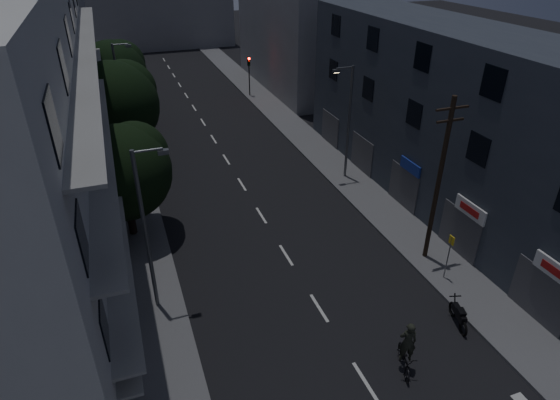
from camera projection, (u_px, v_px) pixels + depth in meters
ground at (225, 157)px, 37.45m from camera, size 160.00×160.00×0.00m
sidewalk_left at (128, 170)px, 35.19m from camera, size 3.00×90.00×0.15m
sidewalk_right at (311, 144)px, 39.63m from camera, size 3.00×90.00×0.15m
lane_markings at (208, 130)px, 42.55m from camera, size 0.15×60.50×0.01m
building_left at (29, 120)px, 24.73m from camera, size 7.00×36.00×14.00m
building_right at (449, 118)px, 29.29m from camera, size 6.19×28.00×11.00m
building_far_left at (55, 17)px, 48.73m from camera, size 6.00×20.00×16.00m
building_far_right at (290, 28)px, 51.67m from camera, size 6.00×20.00×13.00m
building_far_end at (151, 13)px, 71.73m from camera, size 24.00×8.00×10.00m
tree_near at (123, 169)px, 25.72m from camera, size 5.39×5.39×6.65m
tree_mid at (115, 102)px, 33.59m from camera, size 6.36×6.36×7.83m
tree_far at (113, 72)px, 41.96m from camera, size 6.00×6.00×7.42m
traffic_signal_far_right at (249, 68)px, 49.85m from camera, size 0.28×0.37×4.10m
traffic_signal_far_left at (120, 82)px, 45.31m from camera, size 0.28×0.37×4.10m
street_lamp_left_near at (147, 225)px, 20.19m from camera, size 1.51×0.25×8.00m
street_lamp_right at (348, 118)px, 32.00m from camera, size 1.51×0.25×8.00m
street_lamp_left_far at (121, 88)px, 38.10m from camera, size 1.51×0.25×8.00m
utility_pole at (439, 179)px, 23.41m from camera, size 1.80×0.24×9.00m
bus_stop_sign at (450, 250)px, 23.25m from camera, size 0.06×0.35×2.52m
motorcycle at (459, 316)px, 21.20m from camera, size 0.77×1.88×1.24m
cyclist at (406, 353)px, 18.87m from camera, size 1.31×2.03×2.44m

